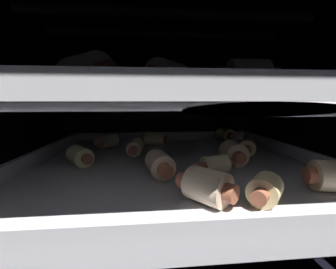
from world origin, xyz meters
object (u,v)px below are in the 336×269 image
oven_rack_upper (172,104)px  pig_in_blanket_upper_7 (189,90)px  pig_in_blanket_lower_6 (233,154)px  pig_in_blanket_upper_1 (266,88)px  pig_in_blanket_upper_2 (247,76)px  pig_in_blanket_lower_5 (248,147)px  pig_in_blanket_upper_6 (140,84)px  baking_tray_lower (171,165)px  pig_in_blanket_lower_1 (208,186)px  pig_in_blanket_lower_3 (330,176)px  baking_tray_upper (172,98)px  pig_in_blanket_lower_11 (80,155)px  pig_in_blanket_upper_8 (168,77)px  pig_in_blanket_upper_9 (153,90)px  pig_in_blanket_lower_10 (215,165)px  pig_in_blanket_upper_0 (113,85)px  pig_in_blanket_lower_4 (265,189)px  pig_in_blanket_lower_7 (108,141)px  oven_rack_lower (171,172)px  pig_in_blanket_lower_9 (156,139)px  pig_in_blanket_lower_0 (135,147)px  pig_in_blanket_upper_5 (196,83)px  pig_in_blanket_lower_8 (225,135)px  pig_in_blanket_upper_4 (64,85)px  pig_in_blanket_upper_3 (85,74)px  pig_in_blanket_lower_2 (160,164)px

oven_rack_upper → pig_in_blanket_upper_7: bearing=69.6°
pig_in_blanket_lower_6 → pig_in_blanket_upper_1: bearing=31.0°
pig_in_blanket_upper_2 → oven_rack_upper: bearing=114.5°
pig_in_blanket_lower_5 → pig_in_blanket_upper_6: bearing=-153.2°
baking_tray_lower → pig_in_blanket_lower_1: bearing=-81.9°
pig_in_blanket_lower_3 → baking_tray_upper: (-15.05, 11.66, 8.02)cm
pig_in_blanket_lower_11 → pig_in_blanket_upper_8: size_ratio=1.19×
pig_in_blanket_upper_9 → pig_in_blanket_upper_8: bearing=-88.9°
pig_in_blanket_lower_10 → pig_in_blanket_upper_0: pig_in_blanket_upper_0 is taller
oven_rack_upper → pig_in_blanket_upper_0: pig_in_blanket_upper_0 is taller
pig_in_blanket_lower_6 → pig_in_blanket_lower_11: 22.20cm
pig_in_blanket_lower_4 → pig_in_blanket_lower_7: 31.19cm
oven_rack_lower → pig_in_blanket_upper_2: pig_in_blanket_upper_2 is taller
pig_in_blanket_lower_4 → pig_in_blanket_upper_0: bearing=135.6°
pig_in_blanket_lower_11 → baking_tray_lower: bearing=-1.5°
oven_rack_lower → pig_in_blanket_lower_9: bearing=98.7°
baking_tray_lower → pig_in_blanket_lower_7: size_ratio=8.51×
pig_in_blanket_lower_6 → baking_tray_upper: (-8.76, 2.03, 7.94)cm
pig_in_blanket_lower_0 → pig_in_blanket_lower_11: (-7.66, -5.12, 0.06)cm
pig_in_blanket_upper_1 → pig_in_blanket_upper_5: bearing=-148.8°
pig_in_blanket_lower_7 → pig_in_blanket_upper_2: size_ratio=0.85×
pig_in_blanket_lower_0 → pig_in_blanket_upper_7: (10.98, 8.87, 10.17)cm
pig_in_blanket_lower_7 → pig_in_blanket_upper_9: pig_in_blanket_upper_9 is taller
pig_in_blanket_upper_2 → pig_in_blanket_upper_8: pig_in_blanket_upper_2 is taller
pig_in_blanket_lower_8 → pig_in_blanket_upper_0: pig_in_blanket_upper_0 is taller
pig_in_blanket_lower_0 → pig_in_blanket_lower_7: 8.37cm
oven_rack_upper → pig_in_blanket_upper_8: bearing=-97.6°
pig_in_blanket_lower_4 → pig_in_blanket_lower_7: same height
pig_in_blanket_upper_1 → pig_in_blanket_upper_2: (-9.79, -13.94, 0.15)cm
baking_tray_lower → pig_in_blanket_upper_0: 14.58cm
oven_rack_upper → pig_in_blanket_upper_4: pig_in_blanket_upper_4 is taller
pig_in_blanket_upper_3 → pig_in_blanket_lower_10: bearing=30.4°
pig_in_blanket_lower_6 → pig_in_blanket_upper_3: pig_in_blanket_upper_3 is taller
pig_in_blanket_upper_7 → pig_in_blanket_lower_7: bearing=-170.4°
oven_rack_lower → pig_in_blanket_lower_1: pig_in_blanket_lower_1 is taller
pig_in_blanket_upper_0 → pig_in_blanket_lower_5: bearing=5.6°
baking_tray_upper → pig_in_blanket_upper_2: size_ratio=7.27×
pig_in_blanket_lower_5 → pig_in_blanket_upper_4: size_ratio=0.82×
baking_tray_lower → pig_in_blanket_upper_7: bearing=69.6°
baking_tray_upper → pig_in_blanket_upper_1: size_ratio=8.56×
pig_in_blanket_lower_1 → pig_in_blanket_upper_1: 22.29cm
oven_rack_upper → pig_in_blanket_upper_9: (-2.24, 14.47, 2.56)cm
pig_in_blanket_lower_8 → pig_in_blanket_upper_5: size_ratio=1.16×
pig_in_blanket_lower_5 → oven_rack_upper: size_ratio=0.10×
pig_in_blanket_lower_11 → pig_in_blanket_upper_4: (-1.60, -0.09, 10.06)cm
baking_tray_upper → pig_in_blanket_upper_9: bearing=98.8°
oven_rack_lower → pig_in_blanket_lower_2: (-2.06, -5.54, 3.02)cm
pig_in_blanket_upper_0 → pig_in_blanket_upper_6: bearing=-58.9°
baking_tray_lower → pig_in_blanket_lower_11: 13.43cm
pig_in_blanket_lower_3 → pig_in_blanket_upper_5: bearing=156.4°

